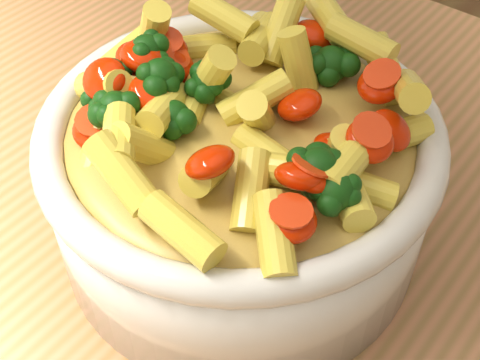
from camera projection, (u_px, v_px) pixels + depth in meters
The scene contains 2 objects.
serving_bowl at pixel (240, 179), 0.46m from camera, with size 0.26×0.26×0.11m.
pasta_salad at pixel (240, 99), 0.41m from camera, with size 0.21×0.21×0.05m.
Camera 1 is at (0.09, -0.23, 1.29)m, focal length 50.00 mm.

